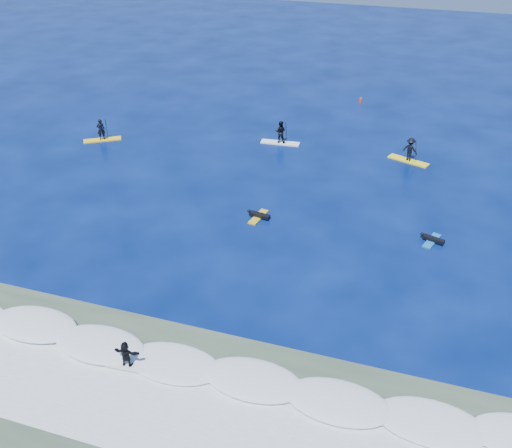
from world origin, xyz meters
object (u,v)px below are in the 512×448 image
(wave_surfer, at_px, (126,356))
(marker_buoy, at_px, (361,100))
(sup_paddler_center, at_px, (280,134))
(sup_paddler_left, at_px, (101,133))
(prone_paddler_far, at_px, (432,240))
(prone_paddler_near, at_px, (259,216))
(sup_paddler_right, at_px, (410,151))

(wave_surfer, relative_size, marker_buoy, 3.13)
(sup_paddler_center, xyz_separation_m, wave_surfer, (0.31, -27.91, -0.04))
(sup_paddler_left, distance_m, sup_paddler_center, 15.78)
(sup_paddler_left, height_order, prone_paddler_far, sup_paddler_left)
(sup_paddler_center, distance_m, marker_buoy, 13.47)
(sup_paddler_left, height_order, prone_paddler_near, sup_paddler_left)
(prone_paddler_far, relative_size, marker_buoy, 3.07)
(sup_paddler_left, bearing_deg, sup_paddler_right, -23.70)
(sup_paddler_right, xyz_separation_m, prone_paddler_near, (-9.03, -12.34, -0.77))
(sup_paddler_left, xyz_separation_m, prone_paddler_near, (17.22, -8.41, -0.56))
(wave_surfer, xyz_separation_m, marker_buoy, (4.79, 40.36, -0.55))
(marker_buoy, bearing_deg, wave_surfer, -96.77)
(sup_paddler_left, distance_m, wave_surfer, 28.33)
(prone_paddler_far, bearing_deg, wave_surfer, 158.30)
(sup_paddler_left, height_order, wave_surfer, sup_paddler_left)
(sup_paddler_center, height_order, wave_surfer, sup_paddler_center)
(sup_paddler_right, bearing_deg, prone_paddler_near, -106.35)
(sup_paddler_left, distance_m, prone_paddler_far, 29.83)
(sup_paddler_right, height_order, marker_buoy, sup_paddler_right)
(wave_surfer, height_order, marker_buoy, wave_surfer)
(sup_paddler_left, relative_size, marker_buoy, 4.72)
(prone_paddler_far, bearing_deg, sup_paddler_left, 92.95)
(sup_paddler_center, bearing_deg, marker_buoy, 63.29)
(prone_paddler_near, relative_size, prone_paddler_far, 1.05)
(sup_paddler_right, height_order, wave_surfer, sup_paddler_right)
(sup_paddler_left, distance_m, marker_buoy, 26.27)
(sup_paddler_left, height_order, sup_paddler_center, sup_paddler_center)
(sup_paddler_right, relative_size, wave_surfer, 1.64)
(sup_paddler_center, bearing_deg, prone_paddler_near, -85.33)
(wave_surfer, bearing_deg, marker_buoy, 79.00)
(prone_paddler_far, bearing_deg, sup_paddler_center, 66.59)
(sup_paddler_left, relative_size, wave_surfer, 1.51)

